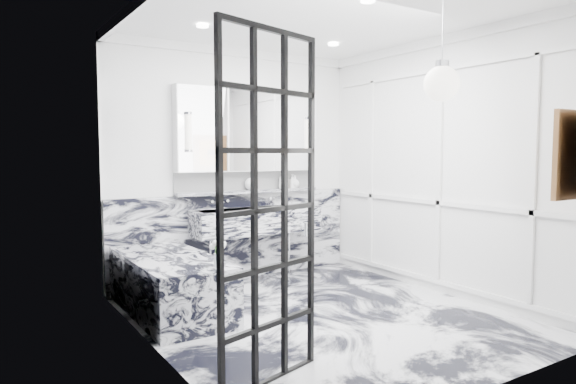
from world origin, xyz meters
TOP-DOWN VIEW (x-y plane):
  - floor at (0.00, 0.00)m, footprint 3.60×3.60m
  - ceiling at (0.00, 0.00)m, footprint 3.60×3.60m
  - wall_back at (0.00, 1.80)m, footprint 3.60×0.00m
  - wall_front at (0.00, -1.80)m, footprint 3.60×0.00m
  - wall_left at (-1.60, 0.00)m, footprint 0.00×3.60m
  - wall_right at (1.60, 0.00)m, footprint 0.00×3.60m
  - marble_clad_back at (0.00, 1.78)m, footprint 3.18×0.05m
  - marble_clad_left at (-1.59, 0.00)m, footprint 0.02×3.56m
  - panel_molding at (1.58, 0.00)m, footprint 0.03×3.40m
  - soap_bottle_a at (0.60, 1.71)m, footprint 0.10×0.10m
  - soap_bottle_b at (0.77, 1.71)m, footprint 0.08×0.08m
  - soap_bottle_c at (0.80, 1.71)m, footprint 0.14×0.14m
  - face_pot at (0.16, 1.71)m, footprint 0.16×0.16m
  - amber_bottle at (0.67, 1.71)m, footprint 0.04×0.04m
  - flower_vase at (-0.97, 0.23)m, footprint 0.08×0.08m
  - crittall_door at (-1.12, -0.93)m, footprint 0.86×0.29m
  - pendant_light at (0.24, -1.18)m, footprint 0.27×0.27m
  - trough_sink at (0.15, 1.55)m, footprint 1.60×0.45m
  - ledge at (0.15, 1.72)m, footprint 1.90×0.14m
  - subway_tile at (0.15, 1.78)m, footprint 1.90×0.03m
  - mirror_cabinet at (0.15, 1.73)m, footprint 1.90×0.16m
  - sconce_left at (-0.67, 1.63)m, footprint 0.07×0.07m
  - sconce_right at (0.97, 1.63)m, footprint 0.07×0.07m
  - bathtub at (-1.18, 0.90)m, footprint 0.75×1.65m

SIDE VIEW (x-z plane):
  - floor at x=0.00m, z-range 0.00..0.00m
  - bathtub at x=-1.18m, z-range 0.00..0.55m
  - marble_clad_back at x=0.00m, z-range 0.00..1.05m
  - flower_vase at x=-0.97m, z-range 0.55..0.67m
  - trough_sink at x=0.15m, z-range 0.58..0.88m
  - ledge at x=0.15m, z-range 1.05..1.09m
  - amber_bottle at x=0.67m, z-range 1.09..1.19m
  - face_pot at x=0.16m, z-range 1.09..1.24m
  - soap_bottle_c at x=0.80m, z-range 1.09..1.25m
  - crittall_door at x=-1.12m, z-range 0.00..2.35m
  - soap_bottle_b at x=0.77m, z-range 1.09..1.27m
  - soap_bottle_a at x=0.60m, z-range 1.09..1.28m
  - subway_tile at x=0.15m, z-range 1.09..1.32m
  - panel_molding at x=1.58m, z-range 0.15..2.45m
  - marble_clad_left at x=-1.59m, z-range 0.00..2.68m
  - wall_back at x=0.00m, z-range -0.40..3.20m
  - wall_front at x=0.00m, z-range -0.40..3.20m
  - wall_left at x=-1.60m, z-range -0.40..3.20m
  - wall_right at x=1.60m, z-range -0.40..3.20m
  - sconce_left at x=-0.67m, z-range 1.58..1.98m
  - sconce_right at x=0.97m, z-range 1.58..1.98m
  - mirror_cabinet at x=0.15m, z-range 1.32..2.32m
  - pendant_light at x=0.24m, z-range 1.94..2.20m
  - ceiling at x=0.00m, z-range 2.80..2.80m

